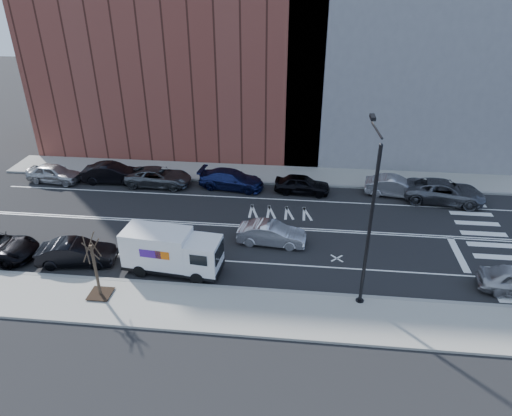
% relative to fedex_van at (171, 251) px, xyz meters
% --- Properties ---
extents(ground, '(120.00, 120.00, 0.00)m').
position_rel_fedex_van_xyz_m(ground, '(3.72, 5.60, -1.38)').
color(ground, black).
rests_on(ground, ground).
extents(sidewalk_near, '(44.00, 3.60, 0.15)m').
position_rel_fedex_van_xyz_m(sidewalk_near, '(3.72, -3.20, -1.31)').
color(sidewalk_near, gray).
rests_on(sidewalk_near, ground).
extents(sidewalk_far, '(44.00, 3.60, 0.15)m').
position_rel_fedex_van_xyz_m(sidewalk_far, '(3.72, 14.40, -1.31)').
color(sidewalk_far, gray).
rests_on(sidewalk_far, ground).
extents(curb_near, '(44.00, 0.25, 0.17)m').
position_rel_fedex_van_xyz_m(curb_near, '(3.72, -1.40, -1.30)').
color(curb_near, gray).
rests_on(curb_near, ground).
extents(curb_far, '(44.00, 0.25, 0.17)m').
position_rel_fedex_van_xyz_m(curb_far, '(3.72, 12.60, -1.30)').
color(curb_far, gray).
rests_on(curb_far, ground).
extents(crosswalk, '(3.00, 14.00, 0.01)m').
position_rel_fedex_van_xyz_m(crosswalk, '(19.72, 5.60, -1.38)').
color(crosswalk, white).
rests_on(crosswalk, ground).
extents(road_markings, '(40.00, 8.60, 0.01)m').
position_rel_fedex_van_xyz_m(road_markings, '(3.72, 5.60, -1.38)').
color(road_markings, white).
rests_on(road_markings, ground).
extents(bldg_brick, '(26.00, 10.00, 22.00)m').
position_rel_fedex_van_xyz_m(bldg_brick, '(-4.28, 21.20, 9.62)').
color(bldg_brick, brown).
rests_on(bldg_brick, ground).
extents(bldg_concrete, '(20.00, 10.00, 26.00)m').
position_rel_fedex_van_xyz_m(bldg_concrete, '(15.72, 21.20, 11.62)').
color(bldg_concrete, slate).
rests_on(bldg_concrete, ground).
extents(streetlight, '(0.44, 4.02, 9.34)m').
position_rel_fedex_van_xyz_m(streetlight, '(10.72, -1.31, 3.70)').
color(streetlight, black).
rests_on(streetlight, ground).
extents(street_tree, '(1.20, 1.20, 3.75)m').
position_rel_fedex_van_xyz_m(street_tree, '(-3.28, -2.80, 0.07)').
color(street_tree, black).
rests_on(street_tree, ground).
extents(fedex_van, '(5.93, 2.53, 2.64)m').
position_rel_fedex_van_xyz_m(fedex_van, '(0.00, 0.00, 0.00)').
color(fedex_van, black).
rests_on(fedex_van, ground).
extents(far_parked_a, '(4.65, 2.24, 1.53)m').
position_rel_fedex_van_xyz_m(far_parked_a, '(-13.08, 11.17, -0.62)').
color(far_parked_a, '#9D9EA2').
rests_on(far_parked_a, ground).
extents(far_parked_b, '(4.92, 1.93, 1.60)m').
position_rel_fedex_van_xyz_m(far_parked_b, '(-8.23, 11.62, -0.59)').
color(far_parked_b, black).
rests_on(far_parked_b, ground).
extents(far_parked_c, '(5.34, 2.53, 1.47)m').
position_rel_fedex_van_xyz_m(far_parked_c, '(-4.28, 11.45, -0.65)').
color(far_parked_c, '#4B4E52').
rests_on(far_parked_c, ground).
extents(far_parked_d, '(5.47, 2.80, 1.52)m').
position_rel_fedex_van_xyz_m(far_parked_d, '(1.71, 11.55, -0.62)').
color(far_parked_d, '#161E4E').
rests_on(far_parked_d, ground).
extents(far_parked_e, '(4.44, 2.04, 1.47)m').
position_rel_fedex_van_xyz_m(far_parked_e, '(7.39, 11.27, -0.65)').
color(far_parked_e, black).
rests_on(far_parked_e, ground).
extents(far_parked_f, '(4.77, 2.19, 1.52)m').
position_rel_fedex_van_xyz_m(far_parked_f, '(14.61, 11.57, -0.62)').
color(far_parked_f, '#9FA0A4').
rests_on(far_parked_f, ground).
extents(far_parked_g, '(6.26, 3.49, 1.66)m').
position_rel_fedex_van_xyz_m(far_parked_g, '(18.12, 10.92, -0.55)').
color(far_parked_g, '#515259').
rests_on(far_parked_g, ground).
extents(driving_sedan, '(4.49, 1.85, 1.44)m').
position_rel_fedex_van_xyz_m(driving_sedan, '(5.57, 3.60, -0.66)').
color(driving_sedan, silver).
rests_on(driving_sedan, ground).
extents(near_parked_rear_a, '(4.75, 2.17, 1.51)m').
position_rel_fedex_van_xyz_m(near_parked_rear_a, '(-5.92, 0.11, -0.63)').
color(near_parked_rear_a, black).
rests_on(near_parked_rear_a, ground).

